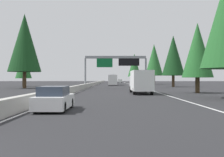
# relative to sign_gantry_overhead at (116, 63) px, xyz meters

# --- Properties ---
(ground_plane) EXTENTS (320.00, 320.00, 0.00)m
(ground_plane) POSITION_rel_sign_gantry_overhead_xyz_m (10.63, 6.03, -5.22)
(ground_plane) COLOR #262628
(median_barrier) EXTENTS (180.00, 0.56, 0.90)m
(median_barrier) POSITION_rel_sign_gantry_overhead_xyz_m (30.63, 6.33, -4.77)
(median_barrier) COLOR #ADAAA3
(median_barrier) RESTS_ON ground
(shoulder_stripe_right) EXTENTS (160.00, 0.16, 0.01)m
(shoulder_stripe_right) POSITION_rel_sign_gantry_overhead_xyz_m (20.63, -5.49, -5.22)
(shoulder_stripe_right) COLOR silver
(shoulder_stripe_right) RESTS_ON ground
(shoulder_stripe_median) EXTENTS (160.00, 0.16, 0.01)m
(shoulder_stripe_median) POSITION_rel_sign_gantry_overhead_xyz_m (20.63, 5.78, -5.22)
(shoulder_stripe_median) COLOR silver
(shoulder_stripe_median) RESTS_ON ground
(sign_gantry_overhead) EXTENTS (0.50, 12.68, 6.56)m
(sign_gantry_overhead) POSITION_rel_sign_gantry_overhead_xyz_m (0.00, 0.00, 0.00)
(sign_gantry_overhead) COLOR gray
(sign_gantry_overhead) RESTS_ON ground
(sedan_mid_center) EXTENTS (4.40, 1.80, 1.47)m
(sedan_mid_center) POSITION_rel_sign_gantry_overhead_xyz_m (-38.07, 4.39, -4.54)
(sedan_mid_center) COLOR white
(sedan_mid_center) RESTS_ON ground
(box_truck_far_right) EXTENTS (8.50, 2.40, 2.95)m
(box_truck_far_right) POSITION_rel_sign_gantry_overhead_xyz_m (-19.63, -2.84, -3.61)
(box_truck_far_right) COLOR white
(box_truck_far_right) RESTS_ON ground
(bus_near_right) EXTENTS (11.50, 2.55, 3.10)m
(bus_near_right) POSITION_rel_sign_gantry_overhead_xyz_m (26.62, 0.69, -3.51)
(bus_near_right) COLOR white
(bus_near_right) RESTS_ON ground
(sedan_distant_a) EXTENTS (4.40, 1.80, 1.47)m
(sedan_distant_a) POSITION_rel_sign_gantry_overhead_xyz_m (56.74, 0.43, -4.54)
(sedan_distant_a) COLOR slate
(sedan_distant_a) RESTS_ON ground
(minivan_mid_right) EXTENTS (5.00, 1.95, 1.69)m
(minivan_mid_right) POSITION_rel_sign_gantry_overhead_xyz_m (74.68, -2.84, -4.27)
(minivan_mid_right) COLOR white
(minivan_mid_right) RESTS_ON ground
(conifer_right_near) EXTENTS (4.21, 4.21, 9.57)m
(conifer_right_near) POSITION_rel_sign_gantry_overhead_xyz_m (-17.90, -10.77, 0.59)
(conifer_right_near) COLOR #4C3823
(conifer_right_near) RESTS_ON ground
(conifer_right_mid) EXTENTS (5.43, 5.43, 12.33)m
(conifer_right_mid) POSITION_rel_sign_gantry_overhead_xyz_m (9.75, -13.76, 2.27)
(conifer_right_mid) COLOR #4C3823
(conifer_right_mid) RESTS_ON ground
(conifer_right_far) EXTENTS (6.13, 6.13, 13.94)m
(conifer_right_far) POSITION_rel_sign_gantry_overhead_xyz_m (38.30, -13.62, 3.25)
(conifer_right_far) COLOR #4C3823
(conifer_right_far) RESTS_ON ground
(conifer_right_distant) EXTENTS (5.83, 5.83, 13.25)m
(conifer_right_distant) POSITION_rel_sign_gantry_overhead_xyz_m (66.46, -9.10, 2.83)
(conifer_right_distant) COLOR #4C3823
(conifer_right_distant) RESTS_ON ground
(conifer_left_near) EXTENTS (6.73, 6.73, 15.29)m
(conifer_left_near) POSITION_rel_sign_gantry_overhead_xyz_m (0.48, 18.82, 4.08)
(conifer_left_near) COLOR #4C3823
(conifer_left_near) RESTS_ON ground
(conifer_left_mid) EXTENTS (4.10, 4.10, 9.33)m
(conifer_left_mid) POSITION_rel_sign_gantry_overhead_xyz_m (14.09, 23.52, 0.44)
(conifer_left_mid) COLOR #4C3823
(conifer_left_mid) RESTS_ON ground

